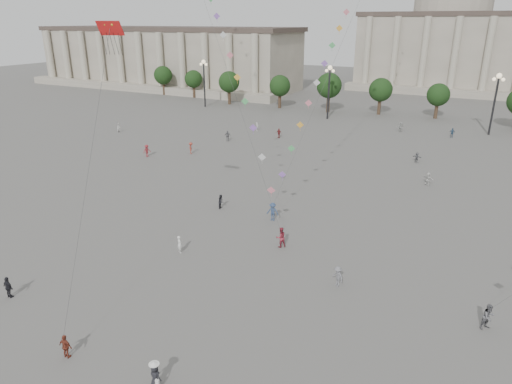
% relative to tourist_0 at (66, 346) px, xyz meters
% --- Properties ---
extents(ground, '(360.00, 360.00, 0.00)m').
position_rel_tourist_0_xyz_m(ground, '(5.31, 4.88, -0.79)').
color(ground, '#4F4D4A').
rests_on(ground, ground).
extents(hall_west, '(84.00, 26.22, 17.20)m').
position_rel_tourist_0_xyz_m(hall_west, '(-69.69, 98.77, 7.63)').
color(hall_west, gray).
rests_on(hall_west, ground).
extents(hall_central, '(48.30, 34.30, 35.50)m').
position_rel_tourist_0_xyz_m(hall_central, '(5.31, 134.10, 13.44)').
color(hall_central, gray).
rests_on(hall_central, ground).
extents(tree_row, '(137.12, 5.12, 8.00)m').
position_rel_tourist_0_xyz_m(tree_row, '(5.31, 82.88, 4.60)').
color(tree_row, '#36241B').
rests_on(tree_row, ground).
extents(lamp_post_far_west, '(2.00, 0.90, 10.65)m').
position_rel_tourist_0_xyz_m(lamp_post_far_west, '(-39.69, 74.88, 6.56)').
color(lamp_post_far_west, '#262628').
rests_on(lamp_post_far_west, ground).
extents(lamp_post_mid_west, '(2.00, 0.90, 10.65)m').
position_rel_tourist_0_xyz_m(lamp_post_mid_west, '(-9.69, 74.88, 6.56)').
color(lamp_post_mid_west, '#262628').
rests_on(lamp_post_mid_west, ground).
extents(lamp_post_mid_east, '(2.00, 0.90, 10.65)m').
position_rel_tourist_0_xyz_m(lamp_post_mid_east, '(20.31, 74.88, 6.56)').
color(lamp_post_mid_east, '#262628').
rests_on(lamp_post_mid_east, ground).
extents(person_crowd_0, '(1.00, 0.48, 1.66)m').
position_rel_tourist_0_xyz_m(person_crowd_0, '(14.68, 69.62, 0.04)').
color(person_crowd_0, navy).
rests_on(person_crowd_0, ground).
extents(person_crowd_1, '(0.99, 1.03, 1.67)m').
position_rel_tourist_0_xyz_m(person_crowd_1, '(-39.24, 46.11, 0.04)').
color(person_crowd_1, silver).
rests_on(person_crowd_1, ground).
extents(person_crowd_2, '(1.07, 1.35, 1.83)m').
position_rel_tourist_0_xyz_m(person_crowd_2, '(-24.22, 36.01, 0.12)').
color(person_crowd_2, maroon).
rests_on(person_crowd_2, ground).
extents(person_crowd_4, '(1.58, 1.46, 1.76)m').
position_rel_tourist_0_xyz_m(person_crowd_4, '(5.90, 70.13, 0.09)').
color(person_crowd_4, '#B6B7B2').
rests_on(person_crowd_4, ground).
extents(person_crowd_6, '(1.22, 1.06, 1.64)m').
position_rel_tourist_0_xyz_m(person_crowd_6, '(11.93, 15.19, 0.03)').
color(person_crowd_6, slate).
rests_on(person_crowd_6, ground).
extents(person_crowd_7, '(1.52, 1.22, 1.62)m').
position_rel_tourist_0_xyz_m(person_crowd_7, '(14.61, 42.26, 0.02)').
color(person_crowd_7, silver).
rests_on(person_crowd_7, ground).
extents(person_crowd_10, '(0.41, 0.60, 1.59)m').
position_rel_tourist_0_xyz_m(person_crowd_10, '(-17.39, 58.38, 0.00)').
color(person_crowd_10, silver).
rests_on(person_crowd_10, ground).
extents(person_crowd_12, '(1.45, 0.79, 1.49)m').
position_rel_tourist_0_xyz_m(person_crowd_12, '(11.80, 51.49, -0.05)').
color(person_crowd_12, slate).
rests_on(person_crowd_12, ground).
extents(person_crowd_13, '(0.69, 0.63, 1.59)m').
position_rel_tourist_0_xyz_m(person_crowd_13, '(-1.95, 13.95, 0.00)').
color(person_crowd_13, silver).
rests_on(person_crowd_13, ground).
extents(person_crowd_16, '(1.12, 0.87, 1.77)m').
position_rel_tourist_0_xyz_m(person_crowd_16, '(-18.45, 49.60, 0.09)').
color(person_crowd_16, '#58585D').
rests_on(person_crowd_16, ground).
extents(person_crowd_17, '(1.15, 1.31, 1.76)m').
position_rel_tourist_0_xyz_m(person_crowd_17, '(-19.36, 40.38, 0.09)').
color(person_crowd_17, '#9A362A').
rests_on(person_crowd_17, ground).
extents(person_crowd_18, '(0.75, 0.87, 1.55)m').
position_rel_tourist_0_xyz_m(person_crowd_18, '(-4.02, 24.19, -0.02)').
color(person_crowd_18, black).
rests_on(person_crowd_18, ground).
extents(person_crowd_19, '(0.99, 0.48, 1.63)m').
position_rel_tourist_0_xyz_m(person_crowd_19, '(-11.77, 55.64, 0.02)').
color(person_crowd_19, maroon).
rests_on(person_crowd_19, ground).
extents(tourist_0, '(0.95, 0.45, 1.58)m').
position_rel_tourist_0_xyz_m(tourist_0, '(0.00, 0.00, 0.00)').
color(tourist_0, maroon).
rests_on(tourist_0, ground).
extents(tourist_1, '(1.00, 0.44, 1.68)m').
position_rel_tourist_0_xyz_m(tourist_1, '(-8.85, 2.55, 0.05)').
color(tourist_1, black).
rests_on(tourist_1, ground).
extents(kite_flyer_0, '(1.15, 1.17, 1.90)m').
position_rel_tourist_0_xyz_m(kite_flyer_0, '(5.43, 18.99, 0.16)').
color(kite_flyer_0, maroon).
rests_on(kite_flyer_0, ground).
extents(kite_flyer_1, '(1.30, 0.85, 1.90)m').
position_rel_tourist_0_xyz_m(kite_flyer_1, '(2.28, 23.88, 0.16)').
color(kite_flyer_1, navy).
rests_on(kite_flyer_1, ground).
extents(kite_flyer_2, '(1.11, 1.12, 1.82)m').
position_rel_tourist_0_xyz_m(kite_flyer_2, '(22.30, 14.74, 0.12)').
color(kite_flyer_2, '#57565B').
rests_on(kite_flyer_2, ground).
extents(hat_person, '(0.76, 0.60, 1.69)m').
position_rel_tourist_0_xyz_m(hat_person, '(6.27, 0.61, 0.02)').
color(hat_person, black).
rests_on(hat_person, ground).
extents(dragon_kite, '(3.87, 6.34, 21.45)m').
position_rel_tourist_0_xyz_m(dragon_kite, '(-5.41, 11.88, 16.85)').
color(dragon_kite, red).
rests_on(dragon_kite, ground).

